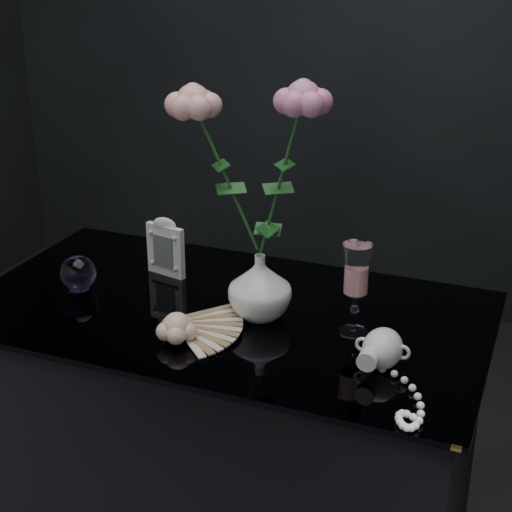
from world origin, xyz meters
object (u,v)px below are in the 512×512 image
at_px(paperweight, 78,273).
at_px(loose_rose, 177,327).
at_px(wine_glass, 355,290).
at_px(vase, 260,286).
at_px(pearl_jar, 383,347).
at_px(picture_frame, 166,246).

height_order(paperweight, loose_rose, paperweight).
bearing_deg(loose_rose, wine_glass, 22.10).
xyz_separation_m(vase, paperweight, (-0.40, -0.02, -0.03)).
bearing_deg(pearl_jar, wine_glass, 129.91).
distance_m(wine_glass, picture_frame, 0.47).
xyz_separation_m(vase, wine_glass, (0.19, 0.00, 0.03)).
height_order(picture_frame, loose_rose, picture_frame).
relative_size(wine_glass, picture_frame, 1.35).
distance_m(vase, picture_frame, 0.29).
bearing_deg(paperweight, loose_rose, -22.93).
xyz_separation_m(wine_glass, loose_rose, (-0.30, -0.15, -0.06)).
distance_m(wine_glass, paperweight, 0.60).
xyz_separation_m(vase, pearl_jar, (0.27, -0.09, -0.03)).
bearing_deg(wine_glass, loose_rose, -152.87).
bearing_deg(picture_frame, pearl_jar, -8.85).
relative_size(loose_rose, pearl_jar, 0.66).
distance_m(vase, paperweight, 0.40).
bearing_deg(loose_rose, paperweight, 152.04).
bearing_deg(pearl_jar, loose_rose, -170.54).
xyz_separation_m(paperweight, loose_rose, (0.30, -0.13, -0.01)).
height_order(vase, wine_glass, wine_glass).
height_order(picture_frame, pearl_jar, picture_frame).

